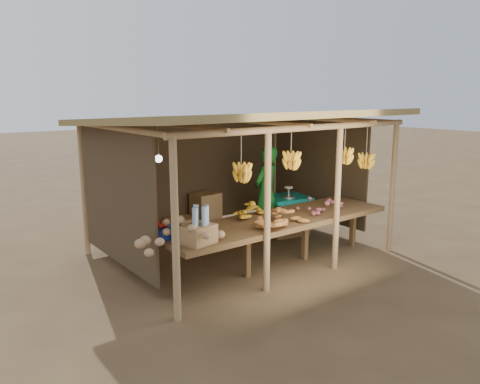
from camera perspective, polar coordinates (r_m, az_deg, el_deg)
ground at (r=8.09m, az=-0.00°, el=-7.30°), size 60.00×60.00×0.00m
stall_structure at (r=7.63m, az=0.45°, el=6.30°), size 4.70×3.50×2.43m
counter at (r=7.18m, az=4.65°, el=-3.67°), size 3.90×1.05×0.80m
potato_heap at (r=5.90m, az=-6.95°, el=-4.65°), size 1.30×1.03×0.37m
sweet_potato_heap at (r=6.74m, az=4.56°, el=-2.58°), size 0.96×0.64×0.36m
onion_heap at (r=7.67m, az=10.13°, el=-0.96°), size 0.81×0.53×0.35m
banana_pile at (r=7.22m, az=1.08°, el=-1.61°), size 0.70×0.56×0.35m
tomato_basin at (r=6.27m, az=-9.75°, el=-4.73°), size 0.39×0.39×0.20m
bottle_box at (r=5.92m, az=-5.04°, el=-4.53°), size 0.44×0.38×0.49m
vendor at (r=8.65m, az=3.18°, el=-0.11°), size 0.73×0.60×1.73m
tarp_crate at (r=9.04m, az=5.65°, el=-2.68°), size 0.93×0.84×0.96m
carton_stack at (r=8.88m, az=-5.16°, el=-3.22°), size 1.06×0.42×0.80m
burlap_sacks at (r=8.44m, az=-10.81°, el=-5.11°), size 0.72×0.38×0.51m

